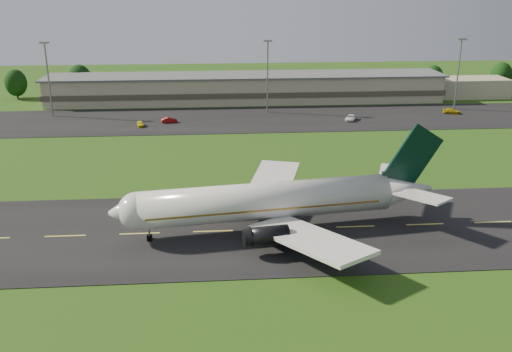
{
  "coord_description": "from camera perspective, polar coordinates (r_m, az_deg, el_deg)",
  "views": [
    {
      "loc": [
        -10.59,
        -79.15,
        36.49
      ],
      "look_at": [
        -3.82,
        8.0,
        6.0
      ],
      "focal_mm": 40.0,
      "sensor_mm": 36.0,
      "label": 1
    }
  ],
  "objects": [
    {
      "name": "service_vehicle_a",
      "position": [
        150.83,
        -11.48,
        5.14
      ],
      "size": [
        2.38,
        4.11,
        1.32
      ],
      "primitive_type": "imported",
      "rotation": [
        0.0,
        0.0,
        0.23
      ],
      "color": "yellow",
      "rests_on": "apron"
    },
    {
      "name": "ground",
      "position": [
        87.8,
        2.91,
        -5.36
      ],
      "size": [
        360.0,
        360.0,
        0.0
      ],
      "primitive_type": "plane",
      "color": "#1E4912",
      "rests_on": "ground"
    },
    {
      "name": "service_vehicle_d",
      "position": [
        171.25,
        19.0,
        6.15
      ],
      "size": [
        5.23,
        3.29,
        1.41
      ],
      "primitive_type": "imported",
      "rotation": [
        0.0,
        0.0,
        1.28
      ],
      "color": "#C29F0B",
      "rests_on": "apron"
    },
    {
      "name": "light_mast_east",
      "position": [
        175.72,
        19.63,
        10.37
      ],
      "size": [
        2.4,
        1.2,
        20.35
      ],
      "color": "gray",
      "rests_on": "ground"
    },
    {
      "name": "tree_line",
      "position": [
        191.87,
        8.4,
        9.6
      ],
      "size": [
        194.93,
        9.53,
        10.48
      ],
      "color": "black",
      "rests_on": "ground"
    },
    {
      "name": "light_mast_west",
      "position": [
        166.93,
        -20.13,
        9.9
      ],
      "size": [
        2.4,
        1.2,
        20.35
      ],
      "color": "gray",
      "rests_on": "ground"
    },
    {
      "name": "terminal",
      "position": [
        179.13,
        1.09,
        8.77
      ],
      "size": [
        145.0,
        16.0,
        8.4
      ],
      "color": "tan",
      "rests_on": "ground"
    },
    {
      "name": "service_vehicle_c",
      "position": [
        156.39,
        9.48,
        5.78
      ],
      "size": [
        4.4,
        5.64,
        1.42
      ],
      "primitive_type": "imported",
      "rotation": [
        0.0,
        0.0,
        -0.46
      ],
      "color": "white",
      "rests_on": "apron"
    },
    {
      "name": "apron",
      "position": [
        155.84,
        -0.42,
        5.71
      ],
      "size": [
        260.0,
        30.0,
        0.1
      ],
      "primitive_type": "cube",
      "color": "black",
      "rests_on": "ground"
    },
    {
      "name": "taxiway",
      "position": [
        87.78,
        2.91,
        -5.33
      ],
      "size": [
        220.0,
        30.0,
        0.1
      ],
      "primitive_type": "cube",
      "color": "black",
      "rests_on": "ground"
    },
    {
      "name": "light_mast_centre",
      "position": [
        161.67,
        1.16,
        10.78
      ],
      "size": [
        2.4,
        1.2,
        20.35
      ],
      "color": "gray",
      "rests_on": "ground"
    },
    {
      "name": "airliner",
      "position": [
        85.84,
        1.56,
        -2.54
      ],
      "size": [
        51.15,
        41.81,
        15.57
      ],
      "rotation": [
        0.0,
        0.0,
        0.13
      ],
      "color": "silver",
      "rests_on": "ground"
    },
    {
      "name": "service_vehicle_b",
      "position": [
        153.41,
        -8.67,
        5.55
      ],
      "size": [
        4.33,
        2.11,
        1.37
      ],
      "primitive_type": "imported",
      "rotation": [
        0.0,
        0.0,
        1.74
      ],
      "color": "#920B09",
      "rests_on": "apron"
    }
  ]
}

